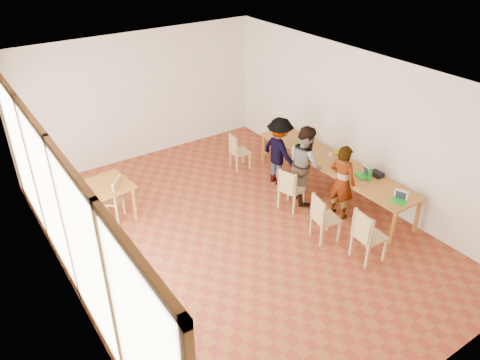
% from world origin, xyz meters
% --- Properties ---
extents(ground, '(8.00, 8.00, 0.00)m').
position_xyz_m(ground, '(0.00, 0.00, 0.00)').
color(ground, brown).
rests_on(ground, ground).
extents(wall_back, '(6.00, 0.10, 3.00)m').
position_xyz_m(wall_back, '(0.00, 4.00, 1.50)').
color(wall_back, silver).
rests_on(wall_back, ground).
extents(wall_front, '(6.00, 0.10, 3.00)m').
position_xyz_m(wall_front, '(0.00, -4.00, 1.50)').
color(wall_front, silver).
rests_on(wall_front, ground).
extents(wall_right, '(0.10, 8.00, 3.00)m').
position_xyz_m(wall_right, '(3.00, 0.00, 1.50)').
color(wall_right, silver).
rests_on(wall_right, ground).
extents(window_wall, '(0.10, 8.00, 3.00)m').
position_xyz_m(window_wall, '(-2.96, 0.00, 1.50)').
color(window_wall, white).
rests_on(window_wall, ground).
extents(ceiling, '(6.00, 8.00, 0.04)m').
position_xyz_m(ceiling, '(0.00, 0.00, 3.02)').
color(ceiling, white).
rests_on(ceiling, wall_back).
extents(communal_table, '(0.80, 4.00, 0.75)m').
position_xyz_m(communal_table, '(2.50, 0.08, 0.70)').
color(communal_table, '#A56524').
rests_on(communal_table, ground).
extents(side_table, '(0.90, 0.90, 0.75)m').
position_xyz_m(side_table, '(-1.77, 1.85, 0.67)').
color(side_table, '#A56524').
rests_on(side_table, ground).
extents(chair_near, '(0.50, 0.50, 0.53)m').
position_xyz_m(chair_near, '(1.39, -1.88, 0.61)').
color(chair_near, tan).
rests_on(chair_near, ground).
extents(chair_mid, '(0.51, 0.51, 0.49)m').
position_xyz_m(chair_mid, '(1.18, -1.03, 0.56)').
color(chair_mid, tan).
rests_on(chair_mid, ground).
extents(chair_far, '(0.53, 0.53, 0.48)m').
position_xyz_m(chair_far, '(1.34, 0.08, 0.55)').
color(chair_far, tan).
rests_on(chair_far, ground).
extents(chair_empty, '(0.44, 0.44, 0.45)m').
position_xyz_m(chair_empty, '(1.45, 2.13, 0.52)').
color(chair_empty, tan).
rests_on(chair_empty, ground).
extents(chair_spare, '(0.60, 0.60, 0.48)m').
position_xyz_m(chair_spare, '(-1.66, 1.72, 0.55)').
color(chair_spare, tan).
rests_on(chair_spare, ground).
extents(person_near, '(0.48, 0.63, 1.53)m').
position_xyz_m(person_near, '(2.03, -0.64, 0.77)').
color(person_near, gray).
rests_on(person_near, ground).
extents(person_mid, '(0.84, 0.96, 1.65)m').
position_xyz_m(person_mid, '(1.85, 0.22, 0.83)').
color(person_mid, gray).
rests_on(person_mid, ground).
extents(person_far, '(0.59, 1.00, 1.53)m').
position_xyz_m(person_far, '(1.85, 1.06, 0.77)').
color(person_far, gray).
rests_on(person_far, ground).
extents(laptop_near, '(0.31, 0.32, 0.22)m').
position_xyz_m(laptop_near, '(2.41, -1.70, 0.81)').
color(laptop_near, green).
rests_on(laptop_near, communal_table).
extents(laptop_mid, '(0.30, 0.32, 0.23)m').
position_xyz_m(laptop_mid, '(2.57, -0.71, 0.81)').
color(laptop_mid, green).
rests_on(laptop_mid, communal_table).
extents(laptop_far, '(0.21, 0.24, 0.20)m').
position_xyz_m(laptop_far, '(2.58, 1.07, 0.81)').
color(laptop_far, green).
rests_on(laptop_far, communal_table).
extents(yellow_mug, '(0.17, 0.17, 0.10)m').
position_xyz_m(yellow_mug, '(2.80, 0.27, 0.80)').
color(yellow_mug, yellow).
rests_on(yellow_mug, communal_table).
extents(green_bottle, '(0.07, 0.07, 0.28)m').
position_xyz_m(green_bottle, '(2.51, -0.91, 0.89)').
color(green_bottle, '#187E24').
rests_on(green_bottle, communal_table).
extents(clear_glass, '(0.07, 0.07, 0.09)m').
position_xyz_m(clear_glass, '(2.60, 0.27, 0.80)').
color(clear_glass, silver).
rests_on(clear_glass, communal_table).
extents(condiment_cup, '(0.08, 0.08, 0.06)m').
position_xyz_m(condiment_cup, '(2.40, 1.77, 0.78)').
color(condiment_cup, white).
rests_on(condiment_cup, communal_table).
extents(pink_phone, '(0.05, 0.10, 0.01)m').
position_xyz_m(pink_phone, '(2.36, -0.90, 0.76)').
color(pink_phone, '#EE468A').
rests_on(pink_phone, communal_table).
extents(black_pouch, '(0.16, 0.26, 0.09)m').
position_xyz_m(black_pouch, '(2.78, -0.85, 0.80)').
color(black_pouch, black).
rests_on(black_pouch, communal_table).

